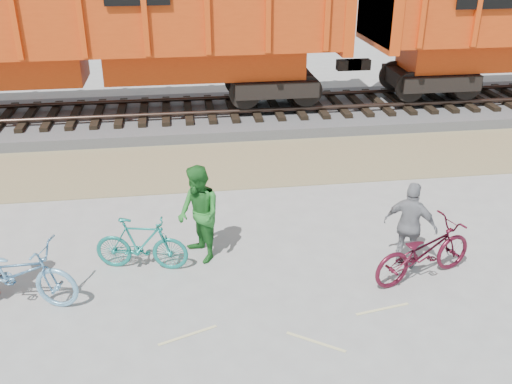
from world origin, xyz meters
TOP-DOWN VIEW (x-y plane):
  - ground at (0.00, 0.00)m, footprint 120.00×120.00m
  - gravel_strip at (0.00, 5.50)m, footprint 120.00×3.00m
  - ballast_bed at (0.00, 9.00)m, footprint 120.00×4.00m
  - track at (0.00, 9.00)m, footprint 120.00×2.60m
  - hopper_car_center at (-3.18, 9.00)m, footprint 14.00×3.13m
  - bicycle_blue at (-3.58, 0.40)m, footprint 2.16×1.30m
  - bicycle_teal at (-1.70, 1.09)m, footprint 1.65×0.79m
  - bicycle_maroon at (2.92, 0.16)m, footprint 2.04×1.23m
  - person_man at (-0.70, 1.29)m, footprint 0.93×1.03m
  - person_woman at (2.82, 0.56)m, footprint 0.95×0.86m

SIDE VIEW (x-z plane):
  - ground at x=0.00m, z-range 0.00..0.00m
  - gravel_strip at x=0.00m, z-range 0.00..0.02m
  - ballast_bed at x=0.00m, z-range 0.00..0.30m
  - track at x=0.00m, z-range 0.35..0.59m
  - bicycle_teal at x=-1.70m, z-range 0.00..0.96m
  - bicycle_maroon at x=2.92m, z-range 0.00..1.01m
  - bicycle_blue at x=-3.58m, z-range 0.00..1.07m
  - person_woman at x=2.82m, z-range 0.00..1.55m
  - person_man at x=-0.70m, z-range 0.00..1.74m
  - hopper_car_center at x=-3.18m, z-range 0.68..5.33m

